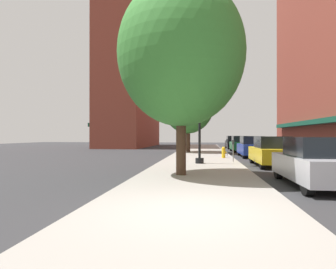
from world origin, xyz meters
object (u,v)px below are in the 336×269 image
(fire_hydrant, at_px, (224,152))
(car_silver, at_px, (315,162))
(tree_mid, at_px, (181,54))
(car_blue, at_px, (252,147))
(lamppost, at_px, (200,109))
(car_yellow, at_px, (271,152))
(tree_near, at_px, (188,103))
(parking_meter_far, at_px, (233,148))
(car_green, at_px, (240,144))
(car_black, at_px, (233,142))
(parking_meter_near, at_px, (227,145))

(fire_hydrant, relative_size, car_silver, 0.18)
(fire_hydrant, height_order, tree_mid, tree_mid)
(car_silver, distance_m, car_blue, 12.98)
(lamppost, distance_m, car_yellow, 4.62)
(lamppost, relative_size, tree_near, 0.78)
(parking_meter_far, relative_size, car_blue, 0.30)
(tree_near, xyz_separation_m, car_silver, (5.23, -17.22, -3.98))
(lamppost, height_order, car_green, lamppost)
(tree_near, relative_size, tree_mid, 0.96)
(lamppost, relative_size, car_black, 1.37)
(parking_meter_far, bearing_deg, car_black, 84.40)
(car_green, bearing_deg, tree_near, -150.65)
(fire_hydrant, xyz_separation_m, car_yellow, (2.33, -4.08, 0.29))
(tree_near, height_order, tree_mid, tree_mid)
(parking_meter_near, xyz_separation_m, parking_meter_far, (0.00, -4.62, 0.00))
(tree_mid, distance_m, car_green, 19.83)
(car_black, bearing_deg, parking_meter_far, -96.25)
(tree_near, bearing_deg, tree_mid, -87.76)
(tree_near, height_order, car_silver, tree_near)
(parking_meter_near, distance_m, car_silver, 12.28)
(tree_near, distance_m, car_blue, 7.82)
(lamppost, distance_m, car_black, 21.63)
(lamppost, height_order, tree_mid, tree_mid)
(tree_near, height_order, car_black, tree_near)
(car_silver, height_order, car_yellow, same)
(lamppost, relative_size, parking_meter_near, 4.50)
(tree_near, bearing_deg, parking_meter_far, -71.33)
(tree_near, xyz_separation_m, car_yellow, (5.23, -10.90, -3.98))
(lamppost, relative_size, car_blue, 1.37)
(parking_meter_near, xyz_separation_m, car_yellow, (1.95, -5.80, -0.14))
(fire_hydrant, distance_m, car_silver, 10.67)
(lamppost, distance_m, tree_near, 11.15)
(car_green, bearing_deg, car_silver, -90.66)
(car_yellow, height_order, car_green, same)
(fire_hydrant, bearing_deg, car_blue, 47.78)
(parking_meter_far, distance_m, car_yellow, 2.29)
(lamppost, xyz_separation_m, fire_hydrant, (1.62, 4.14, -2.68))
(tree_mid, relative_size, car_silver, 1.83)
(lamppost, bearing_deg, car_black, 79.41)
(parking_meter_far, relative_size, car_black, 0.30)
(car_green, bearing_deg, parking_meter_near, -104.16)
(parking_meter_far, xyz_separation_m, car_black, (1.95, 19.89, -0.14))
(fire_hydrant, distance_m, car_yellow, 4.71)
(tree_mid, bearing_deg, lamppost, 82.20)
(car_yellow, xyz_separation_m, car_blue, (0.00, 6.65, 0.00))
(tree_near, distance_m, car_yellow, 12.73)
(parking_meter_near, distance_m, car_black, 15.40)
(parking_meter_near, height_order, car_green, car_green)
(lamppost, distance_m, car_blue, 8.15)
(fire_hydrant, relative_size, car_black, 0.18)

